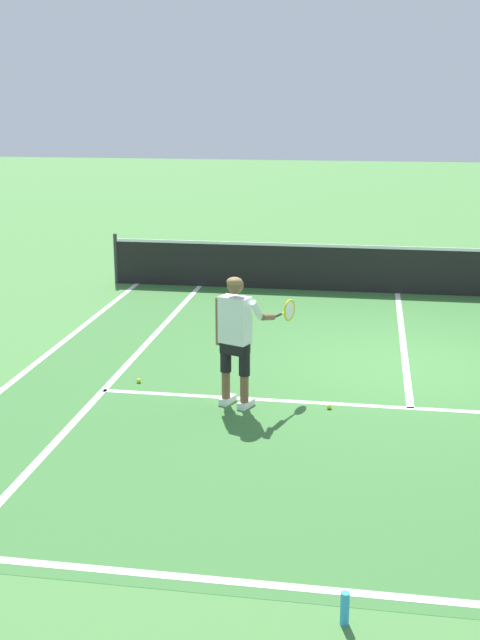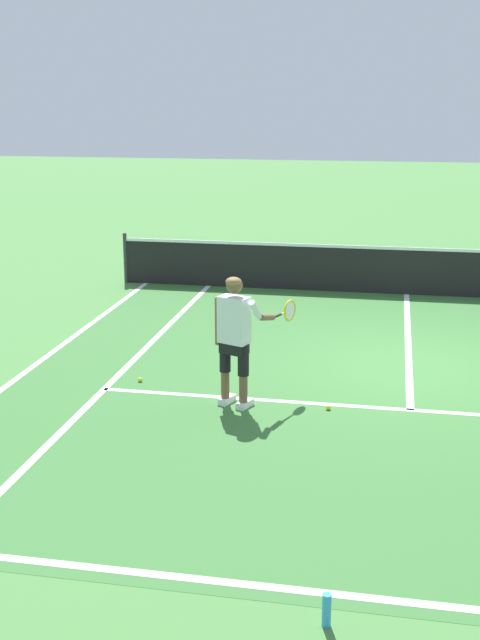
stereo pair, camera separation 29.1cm
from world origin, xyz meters
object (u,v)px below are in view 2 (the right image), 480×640
at_px(tennis_ball_near_feet, 328,408).
at_px(tennis_player, 236,332).
at_px(tennis_ball_by_baseline, 140,380).
at_px(water_bottle, 327,610).

bearing_deg(tennis_ball_near_feet, tennis_player, -176.62).
bearing_deg(tennis_player, tennis_ball_near_feet, 3.38).
bearing_deg(tennis_ball_by_baseline, water_bottle, -58.50).
bearing_deg(tennis_player, water_bottle, -70.36).
bearing_deg(water_bottle, tennis_player, 109.64).
distance_m(tennis_player, tennis_ball_by_baseline, 1.88).
height_order(tennis_ball_by_baseline, water_bottle, water_bottle).
height_order(tennis_ball_near_feet, tennis_ball_by_baseline, same).
xyz_separation_m(tennis_player, tennis_ball_near_feet, (1.19, 0.07, -0.96)).
distance_m(tennis_ball_near_feet, water_bottle, 4.41).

